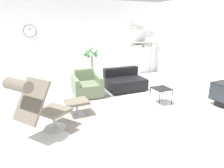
{
  "coord_description": "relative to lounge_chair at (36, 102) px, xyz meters",
  "views": [
    {
      "loc": [
        -1.66,
        -4.28,
        2.03
      ],
      "look_at": [
        0.3,
        0.1,
        0.55
      ],
      "focal_mm": 32.0,
      "sensor_mm": 36.0,
      "label": 1
    }
  ],
  "objects": [
    {
      "name": "wall_right",
      "position": [
        5.11,
        0.78,
        0.7
      ],
      "size": [
        0.06,
        12.0,
        2.8
      ],
      "color": "white",
      "rests_on": "ground_plane"
    },
    {
      "name": "crt_television",
      "position": [
        4.35,
        -0.35,
        -0.37
      ],
      "size": [
        0.49,
        0.5,
        0.6
      ],
      "rotation": [
        0.0,
        0.0,
        1.59
      ],
      "color": "black",
      "rests_on": "ground_plane"
    },
    {
      "name": "lounge_chair",
      "position": [
        0.0,
        0.0,
        0.0
      ],
      "size": [
        1.13,
        1.03,
        1.19
      ],
      "rotation": [
        0.0,
        0.0,
        -0.94
      ],
      "color": "#BCBCC1",
      "rests_on": "ground_plane"
    },
    {
      "name": "ground_plane",
      "position": [
        1.54,
        0.78,
        -0.7
      ],
      "size": [
        12.0,
        12.0,
        0.0
      ],
      "primitive_type": "plane",
      "color": "silver"
    },
    {
      "name": "couch_low",
      "position": [
        2.7,
        1.83,
        -0.46
      ],
      "size": [
        1.18,
        0.9,
        0.65
      ],
      "rotation": [
        0.0,
        0.0,
        3.12
      ],
      "color": "black",
      "rests_on": "ground_plane"
    },
    {
      "name": "potted_plant",
      "position": [
        2.04,
        3.03,
        -0.25
      ],
      "size": [
        0.47,
        0.48,
        1.24
      ],
      "color": "silver",
      "rests_on": "ground_plane"
    },
    {
      "name": "side_table",
      "position": [
        3.01,
        0.38,
        -0.32
      ],
      "size": [
        0.43,
        0.43,
        0.43
      ],
      "color": "black",
      "rests_on": "ground_plane"
    },
    {
      "name": "ottoman",
      "position": [
        0.86,
        0.62,
        -0.43
      ],
      "size": [
        0.51,
        0.43,
        0.36
      ],
      "color": "#BCBCC1",
      "rests_on": "ground_plane"
    },
    {
      "name": "wall_back",
      "position": [
        1.54,
        3.52,
        0.7
      ],
      "size": [
        12.0,
        0.09,
        2.8
      ],
      "color": "white",
      "rests_on": "ground_plane"
    },
    {
      "name": "armchair_red",
      "position": [
        1.44,
        1.76,
        -0.42
      ],
      "size": [
        0.83,
        0.85,
        0.73
      ],
      "rotation": [
        0.0,
        0.0,
        3.08
      ],
      "color": "silver",
      "rests_on": "ground_plane"
    },
    {
      "name": "shelf_unit",
      "position": [
        4.26,
        3.31,
        0.68
      ],
      "size": [
        0.97,
        0.28,
        2.1
      ],
      "color": "#BCBCC1",
      "rests_on": "ground_plane"
    },
    {
      "name": "round_rug",
      "position": [
        1.54,
        0.47,
        -0.7
      ],
      "size": [
        2.36,
        2.36,
        0.01
      ],
      "color": "gray",
      "rests_on": "ground_plane"
    }
  ]
}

